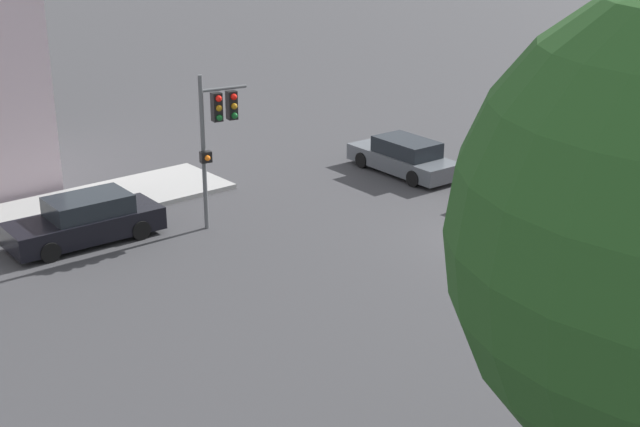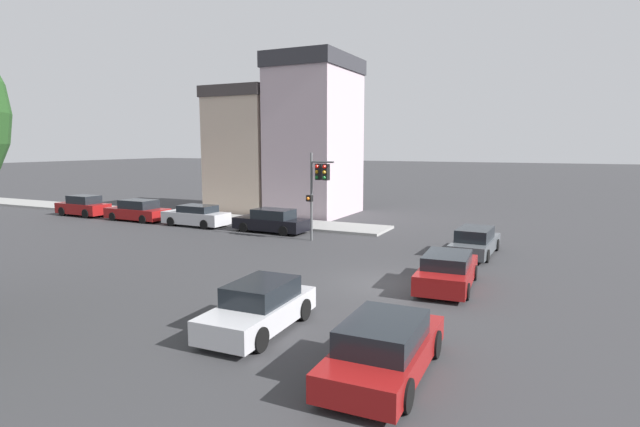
# 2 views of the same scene
# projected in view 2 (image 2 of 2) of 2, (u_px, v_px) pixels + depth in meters

# --- Properties ---
(ground_plane) EXTENTS (300.00, 300.00, 0.00)m
(ground_plane) POSITION_uv_depth(u_px,v_px,m) (389.00, 284.00, 19.52)
(ground_plane) COLOR #333335
(sidewalk_strip) EXTENTS (3.41, 60.00, 0.17)m
(sidewalk_strip) POSITION_uv_depth(u_px,v_px,m) (61.00, 206.00, 43.99)
(sidewalk_strip) COLOR gray
(sidewalk_strip) RESTS_ON ground_plane
(rowhouse_backdrop) EXTENTS (7.43, 11.12, 12.10)m
(rowhouse_backdrop) POSITION_uv_depth(u_px,v_px,m) (287.00, 142.00, 39.64)
(rowhouse_backdrop) COLOR #B29EA8
(rowhouse_backdrop) RESTS_ON ground_plane
(traffic_signal) EXTENTS (0.55, 1.73, 4.98)m
(traffic_signal) POSITION_uv_depth(u_px,v_px,m) (318.00, 181.00, 27.73)
(traffic_signal) COLOR #515456
(traffic_signal) RESTS_ON ground_plane
(crossing_car_0) EXTENTS (4.70, 2.05, 1.40)m
(crossing_car_0) POSITION_uv_depth(u_px,v_px,m) (384.00, 348.00, 11.70)
(crossing_car_0) COLOR maroon
(crossing_car_0) RESTS_ON ground_plane
(crossing_car_1) EXTENTS (4.80, 1.95, 1.37)m
(crossing_car_1) POSITION_uv_depth(u_px,v_px,m) (475.00, 242.00, 24.66)
(crossing_car_1) COLOR #4C5156
(crossing_car_1) RESTS_ON ground_plane
(crossing_car_2) EXTENTS (4.64, 2.13, 1.34)m
(crossing_car_2) POSITION_uv_depth(u_px,v_px,m) (447.00, 271.00, 19.02)
(crossing_car_2) COLOR maroon
(crossing_car_2) RESTS_ON ground_plane
(crossing_car_3) EXTENTS (4.31, 1.93, 1.43)m
(crossing_car_3) POSITION_uv_depth(u_px,v_px,m) (260.00, 308.00, 14.60)
(crossing_car_3) COLOR #B7B7BC
(crossing_car_3) RESTS_ON ground_plane
(parked_car_0) EXTENTS (2.05, 4.78, 1.46)m
(parked_car_0) POSITION_uv_depth(u_px,v_px,m) (272.00, 221.00, 31.15)
(parked_car_0) COLOR black
(parked_car_0) RESTS_ON ground_plane
(parked_car_1) EXTENTS (1.95, 4.62, 1.42)m
(parked_car_1) POSITION_uv_depth(u_px,v_px,m) (196.00, 216.00, 33.51)
(parked_car_1) COLOR #B7B7BC
(parked_car_1) RESTS_ON ground_plane
(parked_car_2) EXTENTS (2.04, 4.78, 1.51)m
(parked_car_2) POSITION_uv_depth(u_px,v_px,m) (138.00, 211.00, 35.95)
(parked_car_2) COLOR maroon
(parked_car_2) RESTS_ON ground_plane
(parked_car_3) EXTENTS (1.93, 4.42, 1.59)m
(parked_car_3) POSITION_uv_depth(u_px,v_px,m) (83.00, 206.00, 38.34)
(parked_car_3) COLOR maroon
(parked_car_3) RESTS_ON ground_plane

